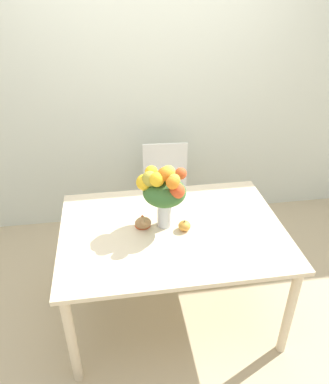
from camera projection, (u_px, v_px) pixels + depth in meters
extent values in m
plane|color=tan|center=(171.00, 307.00, 2.86)|extent=(12.00, 12.00, 0.00)
cube|color=silver|center=(148.00, 84.00, 3.26)|extent=(8.00, 0.06, 2.70)
cube|color=beige|center=(172.00, 230.00, 2.48)|extent=(1.47, 1.06, 0.03)
cylinder|color=beige|center=(72.00, 340.00, 2.19)|extent=(0.06, 0.06, 0.72)
cylinder|color=beige|center=(289.00, 312.00, 2.37)|extent=(0.06, 0.06, 0.72)
cylinder|color=beige|center=(78.00, 240.00, 2.98)|extent=(0.06, 0.06, 0.72)
cylinder|color=beige|center=(241.00, 225.00, 3.16)|extent=(0.06, 0.06, 0.72)
cylinder|color=silver|center=(164.00, 212.00, 2.45)|extent=(0.10, 0.10, 0.20)
cylinder|color=silver|center=(164.00, 218.00, 2.48)|extent=(0.08, 0.08, 0.11)
cylinder|color=#38662D|center=(167.00, 207.00, 2.44)|extent=(0.00, 0.01, 0.26)
cylinder|color=#38662D|center=(165.00, 206.00, 2.45)|extent=(0.01, 0.01, 0.26)
cylinder|color=#38662D|center=(162.00, 207.00, 2.44)|extent=(0.00, 0.01, 0.26)
cylinder|color=#38662D|center=(162.00, 209.00, 2.42)|extent=(0.01, 0.01, 0.26)
cylinder|color=#38662D|center=(166.00, 209.00, 2.42)|extent=(0.01, 0.00, 0.26)
ellipsoid|color=#38662D|center=(164.00, 192.00, 2.37)|extent=(0.28, 0.28, 0.17)
sphere|color=orange|center=(165.00, 174.00, 2.28)|extent=(0.09, 0.09, 0.09)
sphere|color=yellow|center=(168.00, 172.00, 2.31)|extent=(0.09, 0.09, 0.09)
sphere|color=#D64C23|center=(181.00, 174.00, 2.44)|extent=(0.08, 0.08, 0.08)
sphere|color=#D64C23|center=(177.00, 191.00, 2.29)|extent=(0.10, 0.10, 0.10)
sphere|color=orange|center=(173.00, 183.00, 2.23)|extent=(0.08, 0.08, 0.08)
sphere|color=yellow|center=(151.00, 172.00, 2.37)|extent=(0.08, 0.08, 0.08)
sphere|color=yellow|center=(144.00, 182.00, 2.34)|extent=(0.11, 0.11, 0.11)
sphere|color=yellow|center=(157.00, 179.00, 2.27)|extent=(0.09, 0.09, 0.09)
sphere|color=#AD9E33|center=(150.00, 179.00, 2.31)|extent=(0.10, 0.10, 0.10)
sphere|color=#AD9E33|center=(173.00, 180.00, 2.23)|extent=(0.08, 0.08, 0.08)
ellipsoid|color=gold|center=(184.00, 226.00, 2.44)|extent=(0.08, 0.08, 0.07)
cylinder|color=brown|center=(185.00, 221.00, 2.42)|extent=(0.01, 0.01, 0.01)
ellipsoid|color=#A87A4C|center=(143.00, 223.00, 2.45)|extent=(0.11, 0.08, 0.08)
cone|color=#C64C23|center=(143.00, 220.00, 2.48)|extent=(0.11, 0.11, 0.09)
sphere|color=#A87A4C|center=(144.00, 223.00, 2.40)|extent=(0.03, 0.03, 0.03)
cube|color=white|center=(167.00, 200.00, 3.34)|extent=(0.44, 0.44, 0.02)
cylinder|color=white|center=(150.00, 233.00, 3.30)|extent=(0.04, 0.04, 0.44)
cylinder|color=white|center=(188.00, 231.00, 3.33)|extent=(0.04, 0.04, 0.44)
cylinder|color=white|center=(148.00, 211.00, 3.59)|extent=(0.04, 0.04, 0.44)
cylinder|color=white|center=(183.00, 209.00, 3.62)|extent=(0.04, 0.04, 0.44)
cube|color=white|center=(165.00, 166.00, 3.39)|extent=(0.40, 0.04, 0.44)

